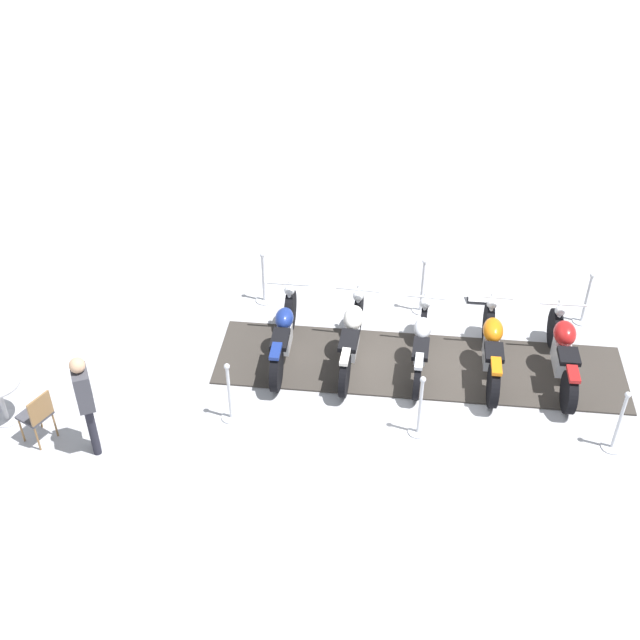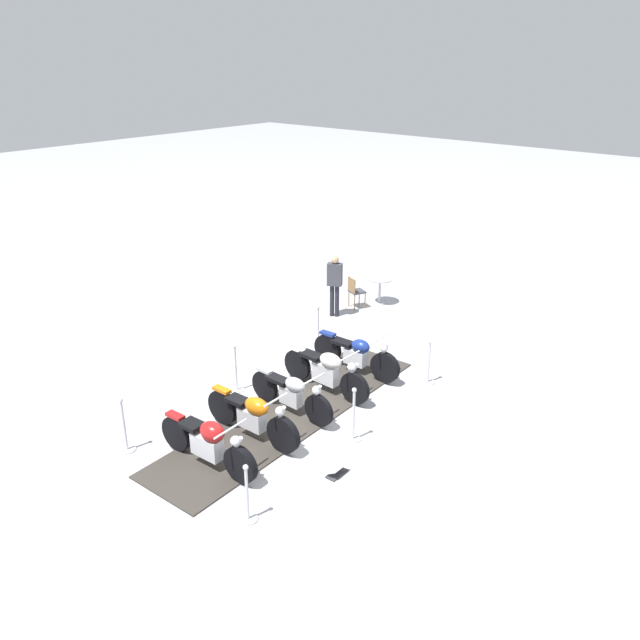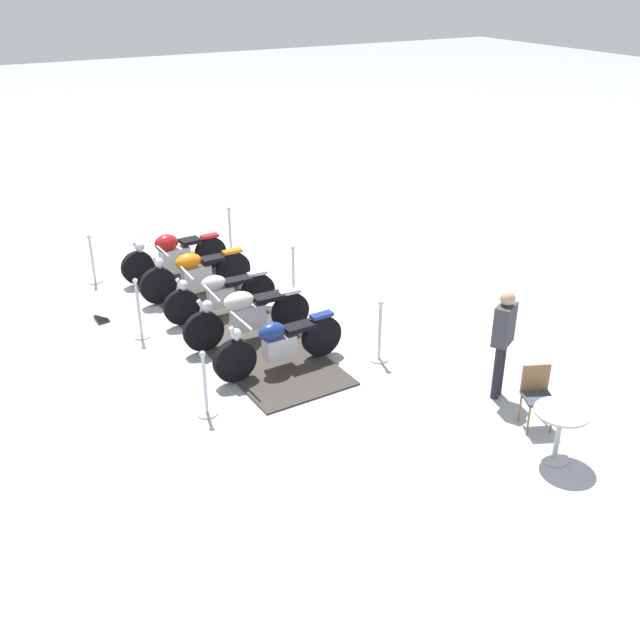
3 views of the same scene
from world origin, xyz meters
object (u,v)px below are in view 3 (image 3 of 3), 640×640
object	(u,v)px
stanchion_left_mid	(294,280)
stanchion_right_rear	(206,394)
info_placard	(101,316)
stanchion_left_rear	(380,340)
bystander_person	(503,335)
stanchion_right_front	(93,266)
stanchion_right_mid	(139,316)
motorcycle_navy	(278,343)
cafe_table	(560,423)
motorcycle_copper	(195,272)
motorcycle_chrome	(219,293)
stanchion_left_front	(230,238)
motorcycle_cream	(246,314)
motorcycle_maroon	(173,254)
cafe_chair_near_table	(537,392)

from	to	relation	value
stanchion_left_mid	stanchion_right_rear	world-z (taller)	stanchion_left_mid
stanchion_left_mid	info_placard	size ratio (longest dim) A/B	2.61
stanchion_left_rear	bystander_person	distance (m)	2.15
stanchion_left_mid	stanchion_left_rear	distance (m)	2.86
stanchion_right_front	stanchion_right_mid	bearing A→B (deg)	-177.56
motorcycle_navy	cafe_table	bearing A→B (deg)	116.23
motorcycle_copper	info_placard	size ratio (longest dim) A/B	5.39
motorcycle_chrome	stanchion_left_mid	size ratio (longest dim) A/B	1.95
stanchion_left_rear	info_placard	size ratio (longest dim) A/B	2.56
motorcycle_copper	stanchion_right_front	distance (m)	2.30
stanchion_right_mid	stanchion_right_front	bearing A→B (deg)	2.44
motorcycle_chrome	cafe_table	bearing A→B (deg)	110.79
stanchion_right_front	stanchion_left_mid	bearing A→B (deg)	-130.35
motorcycle_navy	stanchion_right_mid	size ratio (longest dim) A/B	2.05
stanchion_right_rear	bystander_person	xyz separation A→B (m)	(-1.67, -4.04, 0.70)
motorcycle_chrome	info_placard	bearing A→B (deg)	-25.78
motorcycle_navy	bystander_person	bearing A→B (deg)	134.98
motorcycle_copper	bystander_person	distance (m)	6.35
stanchion_left_front	stanchion_right_front	bearing A→B (deg)	92.44
motorcycle_cream	motorcycle_maroon	bearing A→B (deg)	-86.65
stanchion_left_mid	stanchion_right_front	distance (m)	4.21
bystander_person	motorcycle_copper	bearing A→B (deg)	-3.54
stanchion_right_front	bystander_person	size ratio (longest dim) A/B	0.59
motorcycle_chrome	stanchion_right_rear	world-z (taller)	stanchion_right_rear
stanchion_right_front	cafe_chair_near_table	size ratio (longest dim) A/B	1.14
motorcycle_copper	motorcycle_cream	distance (m)	2.26
info_placard	cafe_table	size ratio (longest dim) A/B	0.56
motorcycle_navy	stanchion_right_rear	world-z (taller)	motorcycle_navy
stanchion_right_front	motorcycle_navy	bearing A→B (deg)	-161.02
stanchion_right_rear	stanchion_left_front	xyz separation A→B (m)	(5.84, -2.84, 0.03)
stanchion_right_mid	cafe_table	distance (m)	7.19
motorcycle_maroon	cafe_table	bearing A→B (deg)	102.42
motorcycle_chrome	stanchion_right_rear	xyz separation A→B (m)	(-2.92, 1.39, -0.14)
motorcycle_copper	stanchion_left_rear	distance (m)	4.29
stanchion_right_mid	bystander_person	size ratio (longest dim) A/B	0.64
motorcycle_chrome	stanchion_right_front	world-z (taller)	stanchion_right_front
stanchion_left_rear	cafe_table	xyz separation A→B (m)	(-3.40, -0.56, 0.20)
stanchion_left_mid	stanchion_right_rear	xyz separation A→B (m)	(-2.99, 2.96, -0.05)
motorcycle_maroon	motorcycle_cream	size ratio (longest dim) A/B	0.98
motorcycle_maroon	cafe_table	distance (m)	8.77
motorcycle_cream	stanchion_left_rear	bearing A→B (deg)	135.71
bystander_person	motorcycle_chrome	bearing A→B (deg)	1.16
motorcycle_cream	motorcycle_chrome	bearing A→B (deg)	-87.01
info_placard	motorcycle_navy	bearing A→B (deg)	-149.97
stanchion_right_front	motorcycle_chrome	bearing A→B (deg)	-149.60
info_placard	bystander_person	world-z (taller)	bystander_person
motorcycle_maroon	stanchion_left_front	xyz separation A→B (m)	(0.66, -1.55, -0.13)
motorcycle_copper	stanchion_right_front	bearing A→B (deg)	-48.30
motorcycle_cream	stanchion_left_rear	world-z (taller)	stanchion_left_rear
info_placard	stanchion_right_front	bearing A→B (deg)	-12.64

